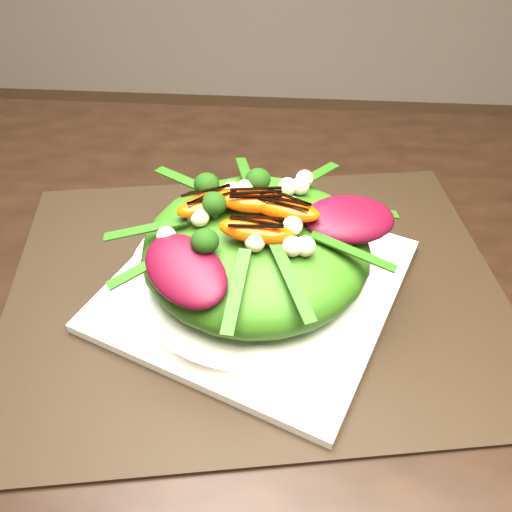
# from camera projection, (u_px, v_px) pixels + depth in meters

# --- Properties ---
(dining_table) EXTENTS (1.60, 0.90, 0.75)m
(dining_table) POSITION_uv_depth(u_px,v_px,m) (224.00, 340.00, 0.54)
(dining_table) COLOR black
(dining_table) RESTS_ON floor
(placemat) EXTENTS (0.56, 0.46, 0.00)m
(placemat) POSITION_uv_depth(u_px,v_px,m) (256.00, 289.00, 0.56)
(placemat) COLOR black
(placemat) RESTS_ON dining_table
(plate_base) EXTENTS (0.35, 0.35, 0.01)m
(plate_base) POSITION_uv_depth(u_px,v_px,m) (256.00, 284.00, 0.56)
(plate_base) COLOR white
(plate_base) RESTS_ON placemat
(salad_bowl) EXTENTS (0.33, 0.33, 0.02)m
(salad_bowl) POSITION_uv_depth(u_px,v_px,m) (256.00, 274.00, 0.55)
(salad_bowl) COLOR white
(salad_bowl) RESTS_ON plate_base
(lettuce_mound) EXTENTS (0.25, 0.25, 0.08)m
(lettuce_mound) POSITION_uv_depth(u_px,v_px,m) (256.00, 248.00, 0.52)
(lettuce_mound) COLOR #2F6011
(lettuce_mound) RESTS_ON salad_bowl
(radicchio_leaf) EXTENTS (0.10, 0.08, 0.02)m
(radicchio_leaf) POSITION_uv_depth(u_px,v_px,m) (350.00, 219.00, 0.50)
(radicchio_leaf) COLOR #410716
(radicchio_leaf) RESTS_ON lettuce_mound
(orange_segment) EXTENTS (0.07, 0.03, 0.02)m
(orange_segment) POSITION_uv_depth(u_px,v_px,m) (258.00, 197.00, 0.51)
(orange_segment) COLOR #FF3B04
(orange_segment) RESTS_ON lettuce_mound
(broccoli_floret) EXTENTS (0.04, 0.04, 0.03)m
(broccoli_floret) POSITION_uv_depth(u_px,v_px,m) (181.00, 194.00, 0.51)
(broccoli_floret) COLOR black
(broccoli_floret) RESTS_ON lettuce_mound
(macadamia_nut) EXTENTS (0.02, 0.02, 0.02)m
(macadamia_nut) POSITION_uv_depth(u_px,v_px,m) (301.00, 242.00, 0.47)
(macadamia_nut) COLOR #FFEFB3
(macadamia_nut) RESTS_ON lettuce_mound
(balsamic_drizzle) EXTENTS (0.05, 0.01, 0.00)m
(balsamic_drizzle) POSITION_uv_depth(u_px,v_px,m) (259.00, 188.00, 0.50)
(balsamic_drizzle) COLOR black
(balsamic_drizzle) RESTS_ON orange_segment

